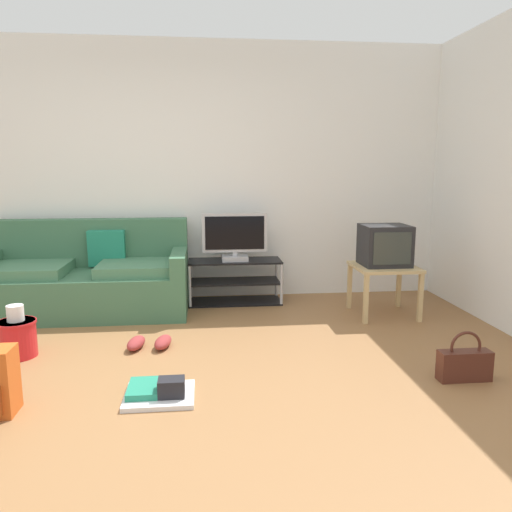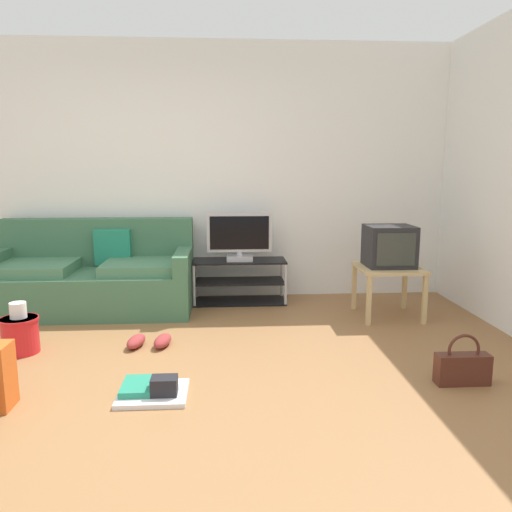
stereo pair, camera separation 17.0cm
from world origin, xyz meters
The scene contains 11 objects.
ground_plane centered at (0.00, 0.00, -0.01)m, with size 9.00×9.80×0.02m, color olive.
wall_back centered at (0.00, 2.45, 1.35)m, with size 9.00×0.10×2.70m, color white.
couch centered at (-0.71, 1.94, 0.32)m, with size 1.95×0.90×0.88m.
tv_stand centered at (0.75, 2.11, 0.23)m, with size 0.96×0.39×0.45m.
flat_tv centered at (0.75, 2.09, 0.69)m, with size 0.66×0.22×0.49m.
side_table centered at (2.14, 1.51, 0.41)m, with size 0.57×0.57×0.48m.
crt_tv centered at (2.14, 1.53, 0.68)m, with size 0.43×0.39×0.38m.
handbag centered at (2.15, -0.01, 0.12)m, with size 0.35×0.11×0.34m.
cleaning_bucket centered at (-0.97, 0.75, 0.16)m, with size 0.29×0.29×0.40m.
sneakers_pair centered at (0.00, 0.82, 0.04)m, with size 0.38×0.28×0.09m.
floor_tray centered at (0.14, -0.06, 0.04)m, with size 0.42×0.37×0.14m.
Camera 1 is at (0.43, -3.00, 1.40)m, focal length 35.13 mm.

